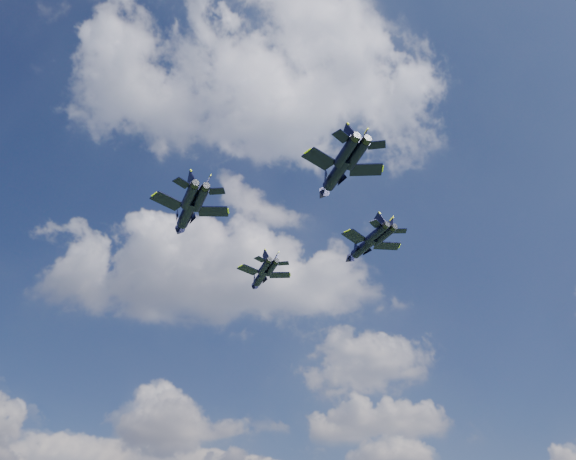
{
  "coord_description": "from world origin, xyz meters",
  "views": [
    {
      "loc": [
        1.3,
        -76.99,
        3.46
      ],
      "look_at": [
        0.8,
        7.08,
        57.56
      ],
      "focal_mm": 35.0,
      "sensor_mm": 36.0,
      "label": 1
    }
  ],
  "objects_px": {
    "jet_lead": "(261,277)",
    "jet_right": "(363,247)",
    "jet_slot": "(336,175)",
    "jet_left": "(186,215)"
  },
  "relations": [
    {
      "from": "jet_left",
      "to": "jet_slot",
      "type": "height_order",
      "value": "jet_slot"
    },
    {
      "from": "jet_lead",
      "to": "jet_slot",
      "type": "height_order",
      "value": "jet_slot"
    },
    {
      "from": "jet_left",
      "to": "jet_lead",
      "type": "bearing_deg",
      "value": 38.03
    },
    {
      "from": "jet_right",
      "to": "jet_slot",
      "type": "bearing_deg",
      "value": -134.23
    },
    {
      "from": "jet_lead",
      "to": "jet_left",
      "type": "height_order",
      "value": "jet_left"
    },
    {
      "from": "jet_right",
      "to": "jet_slot",
      "type": "height_order",
      "value": "jet_slot"
    },
    {
      "from": "jet_lead",
      "to": "jet_left",
      "type": "xyz_separation_m",
      "value": [
        -11.84,
        -21.29,
        0.96
      ]
    },
    {
      "from": "jet_lead",
      "to": "jet_slot",
      "type": "distance_m",
      "value": 34.59
    },
    {
      "from": "jet_lead",
      "to": "jet_right",
      "type": "xyz_separation_m",
      "value": [
        19.91,
        -9.74,
        1.22
      ]
    },
    {
      "from": "jet_right",
      "to": "jet_left",
      "type": "bearing_deg",
      "value": 172.45
    }
  ]
}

